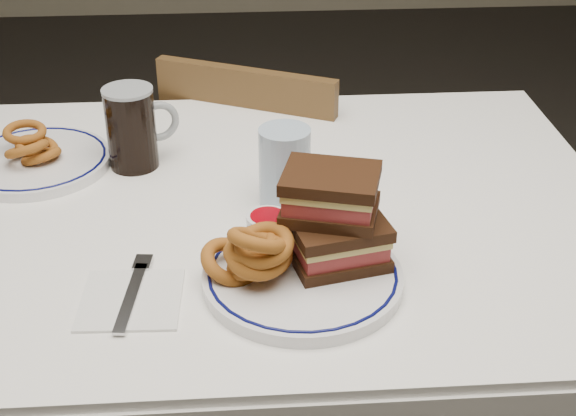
{
  "coord_description": "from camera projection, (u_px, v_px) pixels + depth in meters",
  "views": [
    {
      "loc": [
        0.03,
        -1.1,
        1.39
      ],
      "look_at": [
        0.09,
        -0.18,
        0.85
      ],
      "focal_mm": 50.0,
      "sensor_mm": 36.0,
      "label": 1
    }
  ],
  "objects": [
    {
      "name": "reuben_sandwich",
      "position": [
        334.0,
        218.0,
        1.08
      ],
      "size": [
        0.16,
        0.14,
        0.13
      ],
      "color": "black",
      "rests_on": "main_plate"
    },
    {
      "name": "far_plate",
      "position": [
        36.0,
        161.0,
        1.38
      ],
      "size": [
        0.25,
        0.25,
        0.02
      ],
      "color": "white",
      "rests_on": "dining_table"
    },
    {
      "name": "main_plate",
      "position": [
        303.0,
        277.0,
        1.08
      ],
      "size": [
        0.27,
        0.27,
        0.02
      ],
      "color": "white",
      "rests_on": "dining_table"
    },
    {
      "name": "chair_far",
      "position": [
        268.0,
        209.0,
        1.85
      ],
      "size": [
        0.51,
        0.51,
        0.83
      ],
      "color": "#4C3218",
      "rests_on": "floor"
    },
    {
      "name": "ketchup_ramekin",
      "position": [
        268.0,
        225.0,
        1.14
      ],
      "size": [
        0.06,
        0.06,
        0.04
      ],
      "color": "white",
      "rests_on": "main_plate"
    },
    {
      "name": "napkin_fork",
      "position": [
        132.0,
        298.0,
        1.06
      ],
      "size": [
        0.14,
        0.18,
        0.01
      ],
      "color": "white",
      "rests_on": "dining_table"
    },
    {
      "name": "dining_table",
      "position": [
        225.0,
        260.0,
        1.32
      ],
      "size": [
        1.27,
        0.87,
        0.75
      ],
      "color": "white",
      "rests_on": "floor"
    },
    {
      "name": "beer_mug",
      "position": [
        133.0,
        127.0,
        1.35
      ],
      "size": [
        0.12,
        0.09,
        0.14
      ],
      "color": "black",
      "rests_on": "dining_table"
    },
    {
      "name": "onion_rings_main",
      "position": [
        253.0,
        252.0,
        1.05
      ],
      "size": [
        0.13,
        0.11,
        0.12
      ],
      "color": "brown",
      "rests_on": "main_plate"
    },
    {
      "name": "water_glass",
      "position": [
        285.0,
        167.0,
        1.24
      ],
      "size": [
        0.08,
        0.08,
        0.13
      ],
      "primitive_type": "cylinder",
      "color": "#9EB4CC",
      "rests_on": "dining_table"
    },
    {
      "name": "onion_rings_far",
      "position": [
        32.0,
        146.0,
        1.36
      ],
      "size": [
        0.11,
        0.12,
        0.07
      ],
      "color": "brown",
      "rests_on": "far_plate"
    }
  ]
}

